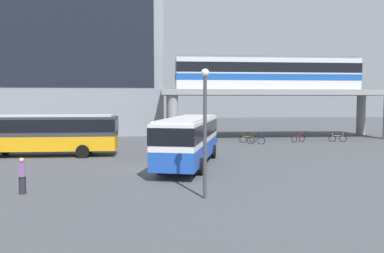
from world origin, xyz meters
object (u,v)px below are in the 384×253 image
Objects in this scene: train at (268,73)px; bus_main at (189,136)px; bicycle_blue at (256,140)px; bicycle_red at (298,139)px; bicycle_silver at (338,138)px; bus_secondary at (45,131)px; bicycle_brown at (209,140)px; pedestrian_near_building at (22,177)px; bicycle_orange at (248,139)px; station_building at (79,52)px.

train is 21.88m from bus_main.
bicycle_blue is (-2.97, -6.46, -7.13)m from train.
bicycle_silver is at bearing 0.48° from bicycle_red.
bicycle_red is 4.29m from bicycle_silver.
train is 12.29× the size of bicycle_blue.
bus_main is 12.05m from bus_secondary.
bicycle_brown is at bearing -143.47° from train.
bicycle_blue is at bearing 49.66° from pedestrian_near_building.
bicycle_silver is at bearing 38.29° from bus_main.
bicycle_blue is 5.03m from bicycle_red.
bicycle_red is at bearing 15.80° from bicycle_blue.
bus_secondary is at bearing 153.79° from bus_main.
bicycle_orange is 1.06× the size of bicycle_red.
bus_secondary is at bearing -151.99° from bicycle_brown.
pedestrian_near_building is at bearing -83.17° from station_building.
pedestrian_near_building is (-15.62, -20.49, 0.44)m from bicycle_orange.
station_building is 12.64× the size of bicycle_orange.
bicycle_silver is at bearing 38.88° from pedestrian_near_building.
pedestrian_near_building reaches higher than bicycle_blue.
bus_secondary is 24.67m from bicycle_red.
bus_main is at bearing -120.14° from train.
bicycle_red is 1.02× the size of bicycle_silver.
bus_main is (12.64, -28.54, -8.97)m from station_building.
bicycle_blue is 4.69m from bicycle_brown.
bicycle_blue is (0.42, -1.59, 0.00)m from bicycle_orange.
bus_secondary is at bearing -148.79° from train.
bicycle_brown is at bearing 28.01° from bus_secondary.
station_building is 37.24m from pedestrian_near_building.
station_building is 1.06× the size of train.
station_building is at bearing 113.89° from bus_main.
bicycle_blue is at bearing 57.13° from bus_main.
bicycle_red is 0.99× the size of pedestrian_near_building.
train is at bearing 140.69° from bicycle_silver.
bicycle_red is (1.87, -5.08, -7.13)m from train.
bicycle_brown is 13.76m from bicycle_silver.
bicycle_blue is 1.02× the size of pedestrian_near_building.
bus_secondary is at bearing -161.27° from bicycle_red.
pedestrian_near_building is at bearing -139.99° from bus_main.
station_building is 24.96m from bus_secondary.
bus_secondary is at bearing 101.12° from pedestrian_near_building.
bicycle_blue is 1.05× the size of bicycle_silver.
station_building is at bearing 142.81° from bicycle_orange.
bicycle_orange is 1.05× the size of pedestrian_near_building.
bus_secondary is 19.66m from bicycle_blue.
bicycle_brown is at bearing -176.77° from bicycle_red.
bus_secondary is 12.65m from pedestrian_near_building.
station_building is 34.82m from bicycle_silver.
pedestrian_near_building is (-11.43, -19.73, 0.44)m from bicycle_brown.
bicycle_orange is at bearing 177.58° from bicycle_red.
bicycle_blue is 0.97× the size of bicycle_brown.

